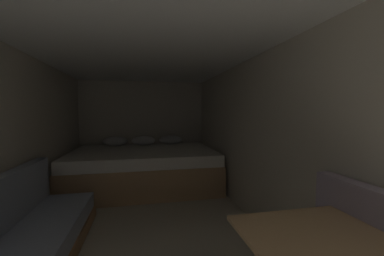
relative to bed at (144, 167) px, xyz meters
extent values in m
plane|color=#B2A893|center=(0.00, -1.79, -0.35)|extent=(7.41, 7.41, 0.00)
cube|color=beige|center=(0.00, 0.94, 0.67)|extent=(2.76, 0.05, 2.05)
cube|color=beige|center=(-1.36, -1.79, 0.67)|extent=(0.05, 5.41, 2.05)
cube|color=beige|center=(1.36, -1.79, 0.67)|extent=(0.05, 5.41, 2.05)
cube|color=white|center=(0.00, -1.79, 1.72)|extent=(2.76, 5.41, 0.05)
cube|color=tan|center=(0.00, -0.02, -0.10)|extent=(2.54, 1.77, 0.50)
cube|color=white|center=(0.00, -0.02, 0.24)|extent=(2.50, 1.73, 0.19)
ellipsoid|color=white|center=(-0.57, 0.64, 0.42)|extent=(0.49, 0.36, 0.19)
ellipsoid|color=white|center=(0.57, 0.64, 0.42)|extent=(0.49, 0.36, 0.19)
ellipsoid|color=white|center=(0.00, 0.64, 0.42)|extent=(0.49, 0.36, 0.19)
cube|color=tan|center=(0.84, -3.40, 0.38)|extent=(0.73, 0.67, 0.02)
camera|label=1|loc=(-0.02, -4.37, 1.02)|focal=21.83mm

